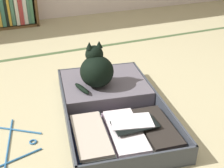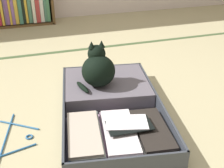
# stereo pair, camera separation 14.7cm
# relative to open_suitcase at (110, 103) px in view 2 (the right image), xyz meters

# --- Properties ---
(ground_plane) EXTENTS (10.00, 10.00, 0.00)m
(ground_plane) POSITION_rel_open_suitcase_xyz_m (-0.15, -0.15, -0.05)
(ground_plane) COLOR tan
(tatami_border) EXTENTS (4.80, 0.05, 0.00)m
(tatami_border) POSITION_rel_open_suitcase_xyz_m (-0.15, 1.07, -0.05)
(tatami_border) COLOR #3F5430
(tatami_border) RESTS_ON ground_plane
(open_suitcase) EXTENTS (0.74, 1.08, 0.11)m
(open_suitcase) POSITION_rel_open_suitcase_xyz_m (0.00, 0.00, 0.00)
(open_suitcase) COLOR #363A43
(open_suitcase) RESTS_ON ground_plane
(black_cat) EXTENTS (0.26, 0.22, 0.29)m
(black_cat) POSITION_rel_open_suitcase_xyz_m (-0.03, 0.15, 0.17)
(black_cat) COLOR black
(black_cat) RESTS_ON open_suitcase
(clothes_hanger) EXTENTS (0.28, 0.46, 0.01)m
(clothes_hanger) POSITION_rel_open_suitcase_xyz_m (-0.58, -0.11, -0.04)
(clothes_hanger) COLOR #285F92
(clothes_hanger) RESTS_ON ground_plane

